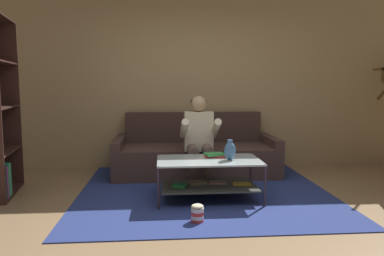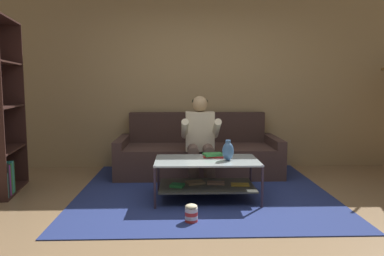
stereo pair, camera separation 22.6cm
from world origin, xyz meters
name	(u,v)px [view 2 (the right image)]	position (x,y,z in m)	size (l,w,h in m)	color
ground	(206,220)	(0.00, 0.00, 0.00)	(16.80, 16.80, 0.00)	#927451
back_partition	(196,76)	(0.00, 2.46, 1.45)	(8.40, 0.12, 2.90)	tan
couch	(198,155)	(0.01, 1.92, 0.29)	(2.34, 0.97, 0.88)	#44302C
person_seated_center	(200,136)	(0.01, 1.35, 0.63)	(0.50, 0.58, 1.16)	brown
coffee_table	(206,173)	(0.05, 0.65, 0.31)	(1.16, 0.68, 0.46)	#ADBDBD
area_rug	(202,187)	(0.03, 1.16, 0.01)	(3.00, 3.22, 0.01)	navy
vase	(228,151)	(0.28, 0.60, 0.57)	(0.13, 0.13, 0.23)	#385F90
book_stack	(213,155)	(0.14, 0.79, 0.49)	(0.25, 0.20, 0.04)	red
popcorn_tub	(191,213)	(-0.15, -0.07, 0.09)	(0.12, 0.12, 0.18)	red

